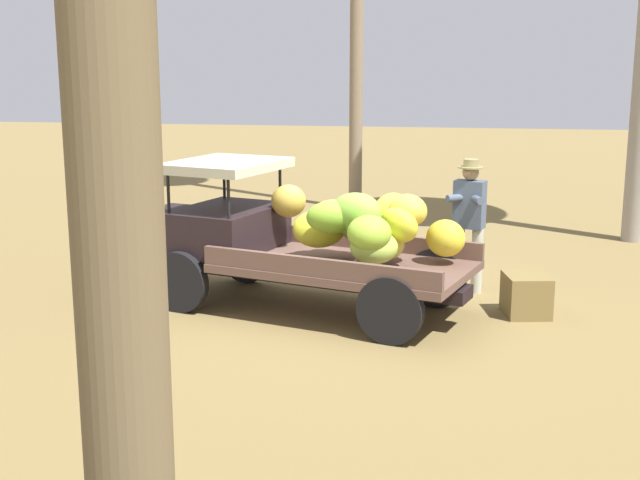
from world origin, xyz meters
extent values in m
plane|color=olive|center=(0.00, 0.00, 0.00)|extent=(60.00, 60.00, 0.00)
cube|color=black|center=(0.33, 0.21, 0.43)|extent=(3.96, 1.54, 0.16)
cylinder|color=black|center=(1.94, 0.57, 0.38)|extent=(0.78, 0.35, 0.77)
cylinder|color=black|center=(1.50, -0.96, 0.38)|extent=(0.78, 0.35, 0.77)
cylinder|color=black|center=(-0.75, 1.35, 0.38)|extent=(0.78, 0.35, 0.77)
cylinder|color=black|center=(-1.19, -0.18, 0.38)|extent=(0.78, 0.35, 0.77)
cube|color=brown|center=(-0.10, 0.34, 0.61)|extent=(3.36, 2.49, 0.10)
cube|color=brown|center=(0.12, 1.10, 0.77)|extent=(2.90, 0.91, 0.22)
cube|color=brown|center=(-0.33, -0.43, 0.77)|extent=(2.90, 0.91, 0.22)
cube|color=black|center=(1.53, -0.14, 0.94)|extent=(1.48, 1.77, 0.55)
cube|color=black|center=(2.39, -0.39, 0.88)|extent=(0.97, 1.22, 0.44)
cylinder|color=black|center=(2.13, 0.36, 1.49)|extent=(0.04, 0.04, 0.55)
cylinder|color=black|center=(1.77, -0.88, 1.49)|extent=(0.04, 0.04, 0.55)
cylinder|color=black|center=(1.29, 0.60, 1.49)|extent=(0.04, 0.04, 0.55)
cylinder|color=black|center=(0.93, -0.64, 1.49)|extent=(0.04, 0.04, 0.55)
cube|color=#ACA790|center=(1.53, -0.14, 1.76)|extent=(1.60, 1.80, 0.12)
ellipsoid|color=gold|center=(0.74, -0.28, 1.30)|extent=(0.50, 0.48, 0.49)
ellipsoid|color=yellow|center=(-1.30, 0.21, 0.98)|extent=(0.64, 0.63, 0.47)
ellipsoid|color=#81B03D|center=(-0.20, 0.24, 1.14)|extent=(0.65, 0.72, 0.46)
ellipsoid|color=#A6C348|center=(-0.50, 0.80, 0.97)|extent=(0.74, 0.73, 0.50)
ellipsoid|color=yellow|center=(-0.76, 0.48, 1.18)|extent=(0.71, 0.71, 0.51)
ellipsoid|color=gold|center=(-0.85, 0.28, 1.32)|extent=(0.70, 0.70, 0.45)
ellipsoid|color=#82B72F|center=(0.03, 0.56, 1.26)|extent=(0.72, 0.67, 0.54)
ellipsoid|color=gold|center=(-0.66, 0.04, 1.24)|extent=(0.69, 0.67, 0.58)
ellipsoid|color=#83C23B|center=(-0.26, 0.54, 1.33)|extent=(0.81, 0.77, 0.56)
ellipsoid|color=gold|center=(-0.59, 0.35, 0.92)|extent=(0.49, 0.49, 0.47)
ellipsoid|color=gold|center=(-0.23, 0.08, 1.08)|extent=(0.74, 0.74, 0.54)
ellipsoid|color=#96C335|center=(-0.45, 0.87, 1.15)|extent=(0.60, 0.64, 0.51)
ellipsoid|color=yellow|center=(0.25, 0.18, 1.04)|extent=(0.77, 0.63, 0.54)
ellipsoid|color=gold|center=(-0.08, 0.08, 1.16)|extent=(0.77, 0.75, 0.44)
ellipsoid|color=#B8C949|center=(0.06, 0.16, 1.20)|extent=(0.71, 0.60, 0.46)
cylinder|color=#B5B8A6|center=(-1.71, -0.97, 0.44)|extent=(0.15, 0.15, 0.88)
cylinder|color=#B5B8A6|center=(-1.46, -1.04, 0.44)|extent=(0.15, 0.15, 0.88)
cube|color=#4A576C|center=(-1.58, -1.00, 1.20)|extent=(0.45, 0.35, 0.64)
cylinder|color=#4A576C|center=(-1.65, -0.88, 1.30)|extent=(0.24, 0.41, 0.10)
cylinder|color=#4A576C|center=(-1.46, -0.94, 1.30)|extent=(0.39, 0.31, 0.10)
sphere|color=#967B59|center=(-1.58, -1.00, 1.63)|extent=(0.22, 0.22, 0.22)
cylinder|color=#8D8355|center=(-1.58, -1.00, 1.70)|extent=(0.34, 0.34, 0.02)
cylinder|color=#8D8355|center=(-1.58, -1.00, 1.76)|extent=(0.20, 0.20, 0.10)
cube|color=olive|center=(-2.30, -0.02, 0.25)|extent=(0.63, 0.68, 0.51)
camera|label=1|loc=(-1.51, 10.28, 3.08)|focal=47.35mm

